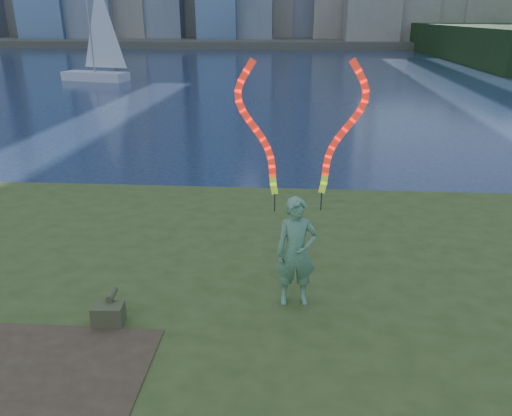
{
  "coord_description": "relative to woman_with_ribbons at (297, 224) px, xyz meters",
  "views": [
    {
      "loc": [
        1.23,
        -7.91,
        5.24
      ],
      "look_at": [
        0.59,
        1.0,
        1.77
      ],
      "focal_mm": 35.0,
      "sensor_mm": 36.0,
      "label": 1
    }
  ],
  "objects": [
    {
      "name": "ground",
      "position": [
        -1.36,
        0.72,
        -2.19
      ],
      "size": [
        320.0,
        320.0,
        0.0
      ],
      "primitive_type": "plane",
      "color": "#19263F",
      "rests_on": "ground"
    },
    {
      "name": "grassy_knoll",
      "position": [
        -1.36,
        -1.58,
        -1.85
      ],
      "size": [
        20.0,
        18.0,
        0.8
      ],
      "color": "#3B4B1B",
      "rests_on": "ground"
    },
    {
      "name": "dirt_patch",
      "position": [
        -3.56,
        -2.48,
        -1.38
      ],
      "size": [
        3.2,
        3.0,
        0.02
      ],
      "primitive_type": "cube",
      "color": "#47331E",
      "rests_on": "grassy_knoll"
    },
    {
      "name": "far_shore",
      "position": [
        -1.36,
        95.72,
        -1.59
      ],
      "size": [
        320.0,
        40.0,
        1.2
      ],
      "primitive_type": "cube",
      "color": "#4F4A3A",
      "rests_on": "ground"
    },
    {
      "name": "woman_with_ribbons",
      "position": [
        0.0,
        0.0,
        0.0
      ],
      "size": [
        2.11,
        0.55,
        4.19
      ],
      "rotation": [
        0.0,
        0.0,
        0.15
      ],
      "color": "#11661F",
      "rests_on": "grassy_knoll"
    },
    {
      "name": "canvas_bag",
      "position": [
        -2.84,
        -0.85,
        -1.21
      ],
      "size": [
        0.48,
        0.55,
        0.44
      ],
      "rotation": [
        0.0,
        0.0,
        0.06
      ],
      "color": "#434723",
      "rests_on": "grassy_knoll"
    },
    {
      "name": "sailboat",
      "position": [
        -16.46,
        34.95,
        -0.63
      ],
      "size": [
        6.03,
        3.22,
        9.09
      ],
      "rotation": [
        0.0,
        0.0,
        -0.26
      ],
      "color": "silver",
      "rests_on": "ground"
    }
  ]
}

